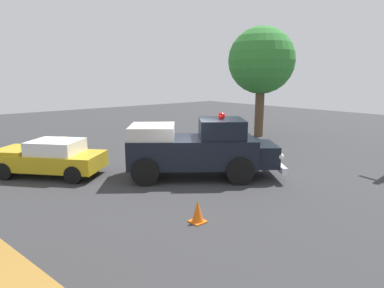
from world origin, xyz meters
TOP-DOWN VIEW (x-y plane):
  - ground_plane at (0.00, 0.00)m, footprint 60.00×60.00m
  - vintage_fire_truck at (-0.67, 0.20)m, footprint 6.00×5.41m
  - classic_hot_rod at (3.78, -3.86)m, footprint 4.23×4.52m
  - lawn_chair_by_car at (-1.48, -3.73)m, footprint 0.58×0.57m
  - lawn_chair_spare at (2.25, -6.65)m, footprint 0.63×0.62m
  - oak_tree_right at (-9.84, -3.99)m, footprint 4.28×4.28m
  - traffic_cone at (2.12, 3.34)m, footprint 0.40×0.40m

SIDE VIEW (x-z plane):
  - ground_plane at x=0.00m, z-range 0.00..0.00m
  - traffic_cone at x=2.12m, z-range -0.01..0.63m
  - lawn_chair_by_car at x=-1.48m, z-range 0.08..1.10m
  - lawn_chair_spare at x=2.25m, z-range 0.08..1.10m
  - classic_hot_rod at x=3.78m, z-range 0.02..1.48m
  - vintage_fire_truck at x=-0.67m, z-range -0.10..2.49m
  - oak_tree_right at x=-9.84m, z-range 1.37..8.48m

